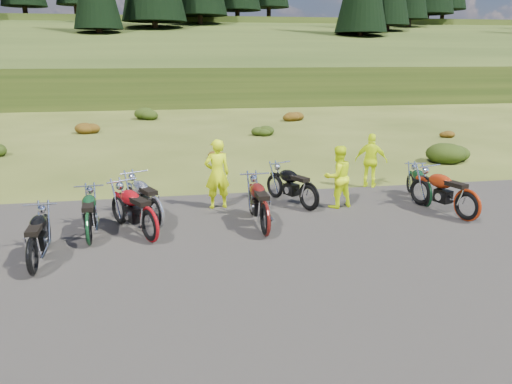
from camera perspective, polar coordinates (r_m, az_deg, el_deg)
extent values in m
plane|color=#3A4517|center=(10.85, 2.13, -5.80)|extent=(300.00, 300.00, 0.00)
cube|color=black|center=(9.07, 4.86, -10.30)|extent=(20.00, 12.00, 0.04)
cube|color=#273812|center=(119.95, -9.40, 13.42)|extent=(300.00, 90.00, 9.17)
cylinder|color=black|center=(81.27, -24.85, 18.06)|extent=(0.70, 0.70, 2.20)
cylinder|color=black|center=(86.06, -19.83, 18.86)|extent=(0.70, 0.70, 2.20)
cylinder|color=black|center=(60.28, -17.42, 16.49)|extent=(0.70, 0.70, 2.20)
cylinder|color=black|center=(65.94, -11.44, 17.77)|extent=(0.70, 0.70, 2.20)
cylinder|color=black|center=(72.17, -6.40, 18.70)|extent=(0.70, 0.70, 2.20)
cylinder|color=black|center=(78.85, -2.14, 19.38)|extent=(0.70, 0.70, 2.20)
cylinder|color=black|center=(85.84, 1.47, 19.73)|extent=(0.70, 0.70, 2.20)
cylinder|color=black|center=(63.29, 11.80, 16.60)|extent=(0.70, 0.70, 2.20)
cylinder|color=black|center=(71.18, 14.69, 17.24)|extent=(0.70, 0.70, 2.20)
cylinder|color=black|center=(79.22, 17.02, 17.72)|extent=(0.70, 0.70, 2.20)
cylinder|color=black|center=(87.36, 18.92, 18.09)|extent=(0.70, 0.70, 2.20)
cylinder|color=black|center=(95.57, 20.51, 18.38)|extent=(0.70, 0.70, 2.20)
ellipsoid|color=#612B0C|center=(27.01, -18.80, 7.12)|extent=(1.30, 1.30, 0.77)
ellipsoid|color=#1E310C|center=(31.98, -12.28, 8.91)|extent=(1.56, 1.56, 0.92)
ellipsoid|color=#612B0C|center=(19.51, -4.78, 4.48)|extent=(0.77, 0.77, 0.45)
ellipsoid|color=#1E310C|center=(25.08, 0.68, 7.17)|extent=(1.03, 1.03, 0.61)
ellipsoid|color=#612B0C|center=(30.83, 4.17, 8.84)|extent=(1.30, 1.30, 0.77)
ellipsoid|color=#1E310C|center=(20.25, 21.25, 4.56)|extent=(1.56, 1.56, 0.92)
ellipsoid|color=#612B0C|center=(26.24, 20.73, 6.38)|extent=(0.77, 0.77, 0.45)
imported|color=#C8E20B|center=(12.96, -4.46, 1.95)|extent=(0.72, 0.52, 1.82)
imported|color=#C8E20B|center=(13.18, 9.31, 1.61)|extent=(0.92, 0.79, 1.64)
imported|color=#C8E20B|center=(15.43, 13.01, 3.42)|extent=(1.03, 0.82, 1.63)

